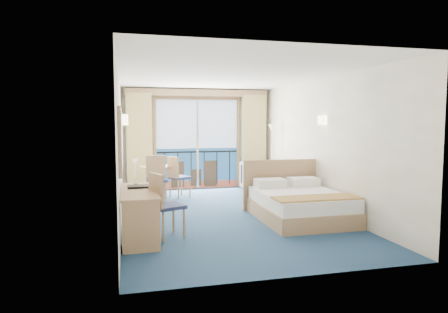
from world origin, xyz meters
TOP-DOWN VIEW (x-y plane):
  - floor at (0.00, 0.00)m, footprint 6.50×6.50m
  - room_walls at (0.00, 0.00)m, footprint 4.04×6.54m
  - balcony_door at (-0.01, 3.22)m, footprint 2.36×0.03m
  - curtain_left at (-1.55, 3.07)m, footprint 0.65×0.22m
  - curtain_right at (1.55, 3.07)m, footprint 0.65×0.22m
  - pelmet at (0.00, 3.10)m, footprint 3.80×0.25m
  - mirror at (-1.97, -1.50)m, footprint 0.05×1.25m
  - wall_print at (-1.97, 0.45)m, footprint 0.04×0.42m
  - sconce_left at (-1.94, -0.60)m, footprint 0.18×0.18m
  - sconce_right at (1.94, -0.15)m, footprint 0.18×0.18m
  - bed at (1.23, -0.67)m, footprint 1.65×1.96m
  - nightstand at (1.77, 0.78)m, footprint 0.43×0.41m
  - phone at (1.75, 0.75)m, footprint 0.18×0.15m
  - armchair at (1.49, 2.26)m, footprint 0.95×0.97m
  - floor_lamp at (1.78, 2.22)m, footprint 0.24×0.24m
  - desk at (-1.71, -1.59)m, footprint 0.55×1.61m
  - desk_chair at (-1.35, -1.30)m, footprint 0.58×0.57m
  - folder at (-1.71, -0.92)m, footprint 0.36×0.27m
  - desk_lamp at (-1.75, -0.67)m, footprint 0.11×0.11m
  - round_table at (-1.17, 2.29)m, footprint 0.82×0.82m
  - table_chair_a at (-0.72, 2.03)m, footprint 0.58×0.58m
  - table_chair_b at (-1.23, 1.65)m, footprint 0.45×0.46m

SIDE VIEW (x-z plane):
  - floor at x=0.00m, z-range 0.00..0.00m
  - nightstand at x=1.77m, z-range 0.00..0.56m
  - bed at x=1.23m, z-range -0.23..0.81m
  - armchair at x=1.49m, z-range 0.00..0.80m
  - desk at x=-1.71m, z-range 0.04..0.79m
  - table_chair_a at x=-0.72m, z-range 0.06..1.05m
  - round_table at x=-1.17m, z-range 0.19..0.93m
  - desk_chair at x=-1.35m, z-range 0.07..1.09m
  - table_chair_b at x=-1.23m, z-range 0.07..1.11m
  - phone at x=1.75m, z-range 0.56..0.64m
  - folder at x=-1.71m, z-range 0.75..0.79m
  - desk_lamp at x=-1.75m, z-range 0.86..1.29m
  - balcony_door at x=-0.01m, z-range -0.12..2.40m
  - curtain_left at x=-1.55m, z-range 0.00..2.55m
  - curtain_right at x=1.55m, z-range 0.00..2.55m
  - floor_lamp at x=1.78m, z-range 0.45..2.20m
  - mirror at x=-1.97m, z-range 1.08..2.03m
  - wall_print at x=-1.97m, z-range 1.34..1.86m
  - room_walls at x=0.00m, z-range 0.42..3.14m
  - sconce_left at x=-1.94m, z-range 1.76..1.94m
  - sconce_right at x=1.94m, z-range 1.76..1.94m
  - pelmet at x=0.00m, z-range 2.49..2.67m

